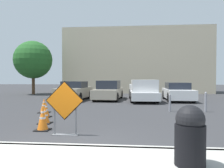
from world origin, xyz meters
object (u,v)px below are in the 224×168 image
Objects in this scene: parked_car_third at (178,92)px; traffic_cone_fourth at (44,106)px; traffic_cone_nearest at (43,118)px; parked_car_second at (109,91)px; bollard_second at (206,101)px; traffic_cone_second at (45,115)px; pickup_truck at (143,91)px; parked_car_nearest at (74,91)px; bollard_nearest at (170,102)px; traffic_cone_third at (46,110)px; road_closed_sign at (65,105)px; trash_bin at (190,135)px.

traffic_cone_fourth is at bearing 41.94° from parked_car_third.
traffic_cone_nearest is 10.67m from parked_car_second.
parked_car_third reaches higher than bollard_second.
traffic_cone_nearest is 1.13× the size of traffic_cone_fourth.
traffic_cone_nearest is at bearing 59.21° from parked_car_third.
traffic_cone_fourth is (-1.08, 2.50, 0.05)m from traffic_cone_second.
traffic_cone_second is 0.61× the size of bollard_second.
traffic_cone_second is at bearing 62.39° from pickup_truck.
parked_car_second is 8.28m from bollard_second.
parked_car_nearest is at bearing 98.27° from traffic_cone_second.
bollard_nearest is at bearing 75.95° from parked_car_third.
traffic_cone_second is 0.14× the size of parked_car_nearest.
parked_car_nearest is 10.07m from bollard_second.
bollard_nearest is at bearing 20.80° from traffic_cone_third.
bollard_second is at bearing 0.00° from bollard_nearest.
bollard_nearest is (3.93, 5.10, -0.44)m from road_closed_sign.
trash_bin is at bearing 88.66° from pickup_truck.
traffic_cone_second is (-0.35, 1.05, -0.10)m from traffic_cone_nearest.
pickup_truck reaches higher than parked_car_third.
road_closed_sign is at bearing 142.65° from trash_bin.
parked_car_nearest is at bearing 99.36° from traffic_cone_nearest.
traffic_cone_third reaches higher than traffic_cone_second.
bollard_nearest is at bearing 52.42° from road_closed_sign.
bollard_second is (0.21, -5.85, -0.12)m from parked_car_third.
parked_car_third is (7.86, 6.82, 0.31)m from traffic_cone_fourth.
traffic_cone_fourth is (-2.36, 4.13, -0.56)m from road_closed_sign.
trash_bin is 1.06× the size of bollard_second.
trash_bin is at bearing -50.11° from traffic_cone_fourth.
parked_car_nearest is 14.26m from trash_bin.
traffic_cone_second is at bearing 54.97° from parked_car_third.
pickup_truck reaches higher than trash_bin.
parked_car_second is 2.86m from pickup_truck.
pickup_truck is at bearing 178.23° from parked_car_nearest.
traffic_cone_second is 11.53m from parked_car_third.
bollard_nearest is (3.83, -6.09, -0.23)m from parked_car_second.
road_closed_sign is at bearing 107.02° from parked_car_nearest.
bollard_second is at bearing 93.02° from parked_car_third.
bollard_nearest reaches higher than traffic_cone_third.
road_closed_sign reaches higher than parked_car_second.
road_closed_sign is 11.19m from parked_car_second.
pickup_truck is 5.94m from bollard_second.
parked_car_third is at bearing -178.66° from parked_car_second.
pickup_truck is at bearing 14.90° from parked_car_third.
traffic_cone_third is 0.58× the size of trash_bin.
bollard_nearest is 1.78m from bollard_second.
road_closed_sign is 0.36× the size of parked_car_third.
parked_car_nearest is at bearing 145.68° from bollard_second.
parked_car_nearest is at bearing 139.03° from bollard_nearest.
traffic_cone_fourth is 8.12m from bollard_second.
traffic_cone_nearest is at bearing 88.36° from parked_car_second.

